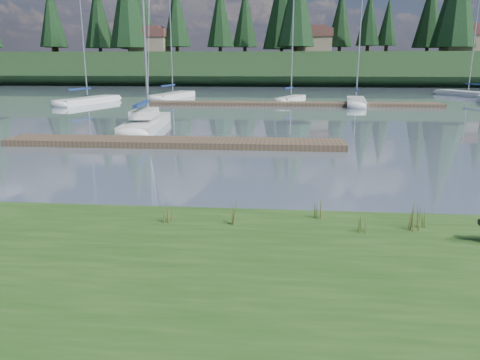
# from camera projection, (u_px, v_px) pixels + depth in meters

# --- Properties ---
(ground) EXTENTS (200.00, 200.00, 0.00)m
(ground) POSITION_uv_depth(u_px,v_px,m) (270.00, 105.00, 42.08)
(ground) COLOR slate
(ground) RESTS_ON ground
(bank) EXTENTS (60.00, 9.00, 0.35)m
(bank) POSITION_uv_depth(u_px,v_px,m) (208.00, 307.00, 7.30)
(bank) COLOR #294D1A
(bank) RESTS_ON ground
(ridge) EXTENTS (200.00, 20.00, 5.00)m
(ridge) POSITION_uv_depth(u_px,v_px,m) (277.00, 69.00, 82.96)
(ridge) COLOR #193017
(ridge) RESTS_ON ground
(sailboat_main) EXTENTS (2.55, 8.92, 12.66)m
(sailboat_main) POSITION_uv_depth(u_px,v_px,m) (148.00, 120.00, 28.22)
(sailboat_main) COLOR white
(sailboat_main) RESTS_ON ground
(dock_near) EXTENTS (16.00, 2.00, 0.30)m
(dock_near) POSITION_uv_depth(u_px,v_px,m) (174.00, 142.00, 22.13)
(dock_near) COLOR #4C3D2C
(dock_near) RESTS_ON ground
(dock_far) EXTENTS (26.00, 2.20, 0.30)m
(dock_far) POSITION_uv_depth(u_px,v_px,m) (293.00, 104.00, 41.87)
(dock_far) COLOR #4C3D2C
(dock_far) RESTS_ON ground
(sailboat_bg_0) EXTENTS (4.01, 8.74, 12.41)m
(sailboat_bg_0) POSITION_uv_depth(u_px,v_px,m) (93.00, 100.00, 44.45)
(sailboat_bg_0) COLOR white
(sailboat_bg_0) RESTS_ON ground
(sailboat_bg_1) EXTENTS (3.60, 9.14, 13.27)m
(sailboat_bg_1) POSITION_uv_depth(u_px,v_px,m) (176.00, 95.00, 50.69)
(sailboat_bg_1) COLOR white
(sailboat_bg_1) RESTS_ON ground
(sailboat_bg_2) EXTENTS (3.25, 6.20, 9.46)m
(sailboat_bg_2) POSITION_uv_depth(u_px,v_px,m) (293.00, 98.00, 45.53)
(sailboat_bg_2) COLOR white
(sailboat_bg_2) RESTS_ON ground
(sailboat_bg_3) EXTENTS (2.50, 8.08, 11.68)m
(sailboat_bg_3) POSITION_uv_depth(u_px,v_px,m) (356.00, 101.00, 43.04)
(sailboat_bg_3) COLOR white
(sailboat_bg_3) RESTS_ON ground
(sailboat_bg_5) EXTENTS (5.50, 9.02, 12.91)m
(sailboat_bg_5) POSITION_uv_depth(u_px,v_px,m) (462.00, 93.00, 53.27)
(sailboat_bg_5) COLOR white
(sailboat_bg_5) RESTS_ON ground
(weed_0) EXTENTS (0.17, 0.14, 0.71)m
(weed_0) POSITION_uv_depth(u_px,v_px,m) (234.00, 212.00, 10.38)
(weed_0) COLOR #475B23
(weed_0) RESTS_ON bank
(weed_1) EXTENTS (0.17, 0.14, 0.52)m
(weed_1) POSITION_uv_depth(u_px,v_px,m) (317.00, 209.00, 10.85)
(weed_1) COLOR #475B23
(weed_1) RESTS_ON bank
(weed_2) EXTENTS (0.17, 0.14, 0.77)m
(weed_2) POSITION_uv_depth(u_px,v_px,m) (416.00, 216.00, 10.00)
(weed_2) COLOR #475B23
(weed_2) RESTS_ON bank
(weed_3) EXTENTS (0.17, 0.14, 0.65)m
(weed_3) POSITION_uv_depth(u_px,v_px,m) (168.00, 210.00, 10.56)
(weed_3) COLOR #475B23
(weed_3) RESTS_ON bank
(weed_4) EXTENTS (0.17, 0.14, 0.42)m
(weed_4) POSITION_uv_depth(u_px,v_px,m) (361.00, 224.00, 9.95)
(weed_4) COLOR #475B23
(weed_4) RESTS_ON bank
(weed_5) EXTENTS (0.17, 0.14, 0.60)m
(weed_5) POSITION_uv_depth(u_px,v_px,m) (419.00, 216.00, 10.24)
(weed_5) COLOR #475B23
(weed_5) RESTS_ON bank
(mud_lip) EXTENTS (60.00, 0.50, 0.14)m
(mud_lip) POSITION_uv_depth(u_px,v_px,m) (236.00, 220.00, 11.57)
(mud_lip) COLOR #33281C
(mud_lip) RESTS_ON ground
(conifer_1) EXTENTS (4.40, 4.40, 11.30)m
(conifer_1) POSITION_uv_depth(u_px,v_px,m) (51.00, 18.00, 82.33)
(conifer_1) COLOR #382619
(conifer_1) RESTS_ON ridge
(conifer_2) EXTENTS (6.60, 6.60, 16.05)m
(conifer_2) POSITION_uv_depth(u_px,v_px,m) (127.00, 1.00, 77.57)
(conifer_2) COLOR #382619
(conifer_2) RESTS_ON ridge
(conifer_3) EXTENTS (4.84, 4.84, 12.25)m
(conifer_3) POSITION_uv_depth(u_px,v_px,m) (220.00, 14.00, 80.58)
(conifer_3) COLOR #382619
(conifer_3) RESTS_ON ridge
(conifer_4) EXTENTS (6.16, 6.16, 15.10)m
(conifer_4) POSITION_uv_depth(u_px,v_px,m) (297.00, 0.00, 73.32)
(conifer_4) COLOR #382619
(conifer_4) RESTS_ON ridge
(conifer_5) EXTENTS (3.96, 3.96, 10.35)m
(conifer_5) POSITION_uv_depth(u_px,v_px,m) (369.00, 17.00, 76.70)
(conifer_5) COLOR #382619
(conifer_5) RESTS_ON ridge
(house_0) EXTENTS (6.30, 5.30, 4.65)m
(house_0) POSITION_uv_depth(u_px,v_px,m) (150.00, 40.00, 80.78)
(house_0) COLOR gray
(house_0) RESTS_ON ridge
(house_1) EXTENTS (6.30, 5.30, 4.65)m
(house_1) POSITION_uv_depth(u_px,v_px,m) (313.00, 40.00, 79.31)
(house_1) COLOR gray
(house_1) RESTS_ON ridge
(house_2) EXTENTS (6.30, 5.30, 4.65)m
(house_2) POSITION_uv_depth(u_px,v_px,m) (464.00, 39.00, 75.30)
(house_2) COLOR gray
(house_2) RESTS_ON ridge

